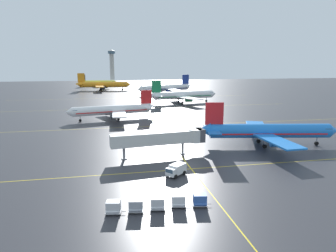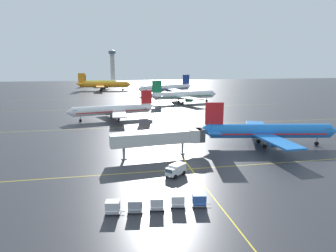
{
  "view_description": "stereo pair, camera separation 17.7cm",
  "coord_description": "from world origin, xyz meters",
  "px_view_note": "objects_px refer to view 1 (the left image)",
  "views": [
    {
      "loc": [
        -15.47,
        -56.52,
        20.54
      ],
      "look_at": [
        0.24,
        22.74,
        3.49
      ],
      "focal_mm": 32.41,
      "sensor_mm": 36.0,
      "label": 1
    },
    {
      "loc": [
        -15.3,
        -56.55,
        20.54
      ],
      "look_at": [
        0.24,
        22.74,
        3.49
      ],
      "focal_mm": 32.41,
      "sensor_mm": 36.0,
      "label": 2
    }
  ],
  "objects_px": {
    "airliner_far_right_stand": "(103,85)",
    "airliner_third_row": "(183,95)",
    "airliner_distant_taxiway": "(98,82)",
    "jet_bridge": "(165,138)",
    "baggage_cart_row_fourth": "(178,200)",
    "airliner_far_left_stand": "(166,88)",
    "baggage_cart_row_fifth": "(200,200)",
    "airliner_second_row": "(113,110)",
    "airliner_front_gate": "(268,131)",
    "service_truck_red_van": "(176,169)",
    "baggage_cart_row_second": "(136,206)",
    "baggage_cart_row_middle": "(158,203)",
    "control_tower": "(112,62)",
    "baggage_cart_row_leftmost": "(113,207)"
  },
  "relations": [
    {
      "from": "baggage_cart_row_leftmost",
      "to": "baggage_cart_row_fifth",
      "type": "relative_size",
      "value": 1.0
    },
    {
      "from": "airliner_third_row",
      "to": "baggage_cart_row_fourth",
      "type": "height_order",
      "value": "airliner_third_row"
    },
    {
      "from": "airliner_far_left_stand",
      "to": "service_truck_red_van",
      "type": "height_order",
      "value": "airliner_far_left_stand"
    },
    {
      "from": "airliner_far_right_stand",
      "to": "baggage_cart_row_middle",
      "type": "height_order",
      "value": "airliner_far_right_stand"
    },
    {
      "from": "airliner_front_gate",
      "to": "airliner_third_row",
      "type": "bearing_deg",
      "value": 90.69
    },
    {
      "from": "airliner_far_right_stand",
      "to": "service_truck_red_van",
      "type": "height_order",
      "value": "airliner_far_right_stand"
    },
    {
      "from": "airliner_distant_taxiway",
      "to": "jet_bridge",
      "type": "distance_m",
      "value": 208.29
    },
    {
      "from": "airliner_far_right_stand",
      "to": "airliner_third_row",
      "type": "bearing_deg",
      "value": -62.73
    },
    {
      "from": "control_tower",
      "to": "baggage_cart_row_fifth",
      "type": "bearing_deg",
      "value": -88.88
    },
    {
      "from": "airliner_far_left_stand",
      "to": "baggage_cart_row_second",
      "type": "bearing_deg",
      "value": -102.35
    },
    {
      "from": "airliner_far_right_stand",
      "to": "baggage_cart_row_fifth",
      "type": "height_order",
      "value": "airliner_far_right_stand"
    },
    {
      "from": "baggage_cart_row_fifth",
      "to": "airliner_distant_taxiway",
      "type": "bearing_deg",
      "value": 95.11
    },
    {
      "from": "airliner_far_right_stand",
      "to": "baggage_cart_row_second",
      "type": "bearing_deg",
      "value": -87.96
    },
    {
      "from": "airliner_far_left_stand",
      "to": "baggage_cart_row_fifth",
      "type": "distance_m",
      "value": 155.59
    },
    {
      "from": "airliner_front_gate",
      "to": "baggage_cart_row_middle",
      "type": "xyz_separation_m",
      "value": [
        -32.35,
        -28.04,
        -2.74
      ]
    },
    {
      "from": "airliner_far_left_stand",
      "to": "airliner_distant_taxiway",
      "type": "height_order",
      "value": "airliner_far_left_stand"
    },
    {
      "from": "airliner_front_gate",
      "to": "airliner_second_row",
      "type": "relative_size",
      "value": 1.06
    },
    {
      "from": "airliner_distant_taxiway",
      "to": "service_truck_red_van",
      "type": "relative_size",
      "value": 7.46
    },
    {
      "from": "airliner_second_row",
      "to": "jet_bridge",
      "type": "height_order",
      "value": "airliner_second_row"
    },
    {
      "from": "airliner_distant_taxiway",
      "to": "jet_bridge",
      "type": "xyz_separation_m",
      "value": [
        20.4,
        -207.29,
        0.63
      ]
    },
    {
      "from": "baggage_cart_row_middle",
      "to": "baggage_cart_row_fourth",
      "type": "bearing_deg",
      "value": 5.51
    },
    {
      "from": "airliner_second_row",
      "to": "airliner_third_row",
      "type": "xyz_separation_m",
      "value": [
        35.96,
        39.25,
        0.49
      ]
    },
    {
      "from": "airliner_second_row",
      "to": "baggage_cart_row_fifth",
      "type": "distance_m",
      "value": 72.67
    },
    {
      "from": "baggage_cart_row_second",
      "to": "control_tower",
      "type": "relative_size",
      "value": 0.08
    },
    {
      "from": "baggage_cart_row_second",
      "to": "airliner_distant_taxiway",
      "type": "bearing_deg",
      "value": 92.84
    },
    {
      "from": "airliner_third_row",
      "to": "airliner_far_right_stand",
      "type": "relative_size",
      "value": 0.93
    },
    {
      "from": "airliner_second_row",
      "to": "control_tower",
      "type": "xyz_separation_m",
      "value": [
        4.28,
        261.93,
        17.09
      ]
    },
    {
      "from": "airliner_distant_taxiway",
      "to": "baggage_cart_row_fifth",
      "type": "height_order",
      "value": "airliner_distant_taxiway"
    },
    {
      "from": "airliner_front_gate",
      "to": "airliner_third_row",
      "type": "height_order",
      "value": "airliner_third_row"
    },
    {
      "from": "baggage_cart_row_fourth",
      "to": "airliner_far_left_stand",
      "type": "bearing_deg",
      "value": 79.85
    },
    {
      "from": "airliner_second_row",
      "to": "baggage_cart_row_fifth",
      "type": "relative_size",
      "value": 11.59
    },
    {
      "from": "airliner_front_gate",
      "to": "airliner_far_right_stand",
      "type": "bearing_deg",
      "value": 104.53
    },
    {
      "from": "airliner_far_left_stand",
      "to": "airliner_far_right_stand",
      "type": "relative_size",
      "value": 0.96
    },
    {
      "from": "airliner_far_right_stand",
      "to": "airliner_distant_taxiway",
      "type": "distance_m",
      "value": 41.73
    },
    {
      "from": "airliner_far_right_stand",
      "to": "airliner_front_gate",
      "type": "bearing_deg",
      "value": -75.47
    },
    {
      "from": "airliner_far_right_stand",
      "to": "baggage_cart_row_middle",
      "type": "relative_size",
      "value": 14.23
    },
    {
      "from": "baggage_cart_row_fourth",
      "to": "jet_bridge",
      "type": "distance_m",
      "value": 25.18
    },
    {
      "from": "baggage_cart_row_fourth",
      "to": "jet_bridge",
      "type": "bearing_deg",
      "value": 83.82
    },
    {
      "from": "airliner_front_gate",
      "to": "airliner_second_row",
      "type": "bearing_deg",
      "value": 130.24
    },
    {
      "from": "airliner_second_row",
      "to": "jet_bridge",
      "type": "xyz_separation_m",
      "value": [
        10.39,
        -46.56,
        0.54
      ]
    },
    {
      "from": "airliner_far_right_stand",
      "to": "airliner_second_row",
      "type": "bearing_deg",
      "value": -87.46
    },
    {
      "from": "baggage_cart_row_fifth",
      "to": "jet_bridge",
      "type": "bearing_deg",
      "value": 90.91
    },
    {
      "from": "airliner_second_row",
      "to": "baggage_cart_row_second",
      "type": "height_order",
      "value": "airliner_second_row"
    },
    {
      "from": "airliner_far_left_stand",
      "to": "baggage_cart_row_leftmost",
      "type": "distance_m",
      "value": 157.84
    },
    {
      "from": "airliner_far_left_stand",
      "to": "control_tower",
      "type": "xyz_separation_m",
      "value": [
        -30.86,
        180.11,
        16.35
      ]
    },
    {
      "from": "baggage_cart_row_fifth",
      "to": "baggage_cart_row_leftmost",
      "type": "bearing_deg",
      "value": 179.23
    },
    {
      "from": "airliner_distant_taxiway",
      "to": "service_truck_red_van",
      "type": "xyz_separation_m",
      "value": [
        20.08,
        -219.97,
        -2.26
      ]
    },
    {
      "from": "baggage_cart_row_leftmost",
      "to": "jet_bridge",
      "type": "height_order",
      "value": "jet_bridge"
    },
    {
      "from": "airliner_front_gate",
      "to": "baggage_cart_row_fifth",
      "type": "distance_m",
      "value": 38.54
    },
    {
      "from": "baggage_cart_row_second",
      "to": "baggage_cart_row_middle",
      "type": "relative_size",
      "value": 1.0
    }
  ]
}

